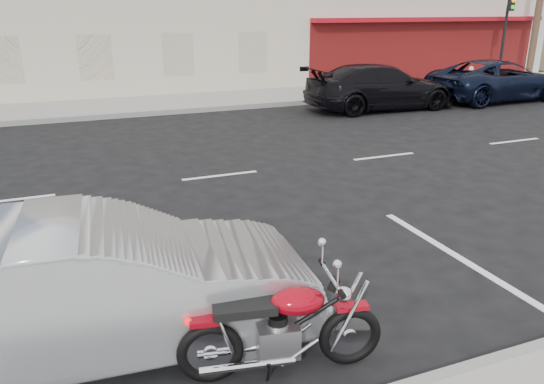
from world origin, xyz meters
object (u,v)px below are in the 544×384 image
Objects in this scene: motorcycle at (353,323)px; car_far at (380,87)px; traffic_light at (507,25)px; suv_far at (498,80)px; sedan_silver at (99,287)px; fire_hydrant at (471,74)px.

motorcycle is 0.37× the size of car_far.
traffic_light is 4.83m from suv_far.
sedan_silver is at bearing 137.26° from car_far.
suv_far is at bearing 52.61° from motorcycle.
fire_hydrant is 0.14× the size of car_far.
motorcycle is 2.51m from sedan_silver.
traffic_light is at bearing -49.04° from sedan_silver.
sedan_silver is 18.35m from suv_far.
traffic_light reaches higher than suv_far.
car_far is (-6.78, -3.26, 0.23)m from fire_hydrant.
sedan_silver is at bearing -140.71° from fire_hydrant.
suv_far is at bearing -117.17° from fire_hydrant.
sedan_silver is 14.49m from car_far.
suv_far is 1.02× the size of car_far.
car_far is at bearing -159.49° from traffic_light.
sedan_silver is at bearing -143.42° from traffic_light.
motorcycle is (-16.07, -14.71, -2.11)m from traffic_light.
motorcycle reaches higher than fire_hydrant.
traffic_light is at bearing -6.36° from fire_hydrant.
fire_hydrant is (-1.50, 0.17, -2.03)m from traffic_light.
car_far is at bearing 66.80° from motorcycle.
traffic_light is 1.94× the size of motorcycle.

